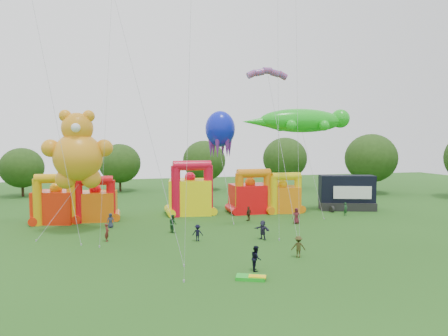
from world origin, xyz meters
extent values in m
plane|color=#1E4814|center=(0.00, 0.00, 0.00)|extent=(160.00, 160.00, 0.00)
cylinder|color=#352314|center=(36.36, 41.96, 1.86)|extent=(0.44, 0.44, 3.72)
ellipsoid|color=#213D12|center=(36.36, 41.96, 6.41)|extent=(9.30, 9.30, 8.89)
cylinder|color=#352314|center=(23.90, 52.33, 1.75)|extent=(0.44, 0.44, 3.51)
ellipsoid|color=#213D12|center=(23.90, 52.33, 6.04)|extent=(8.77, 8.78, 8.39)
cylinder|color=#352314|center=(7.76, 53.97, 1.65)|extent=(0.44, 0.44, 3.30)
ellipsoid|color=#213D12|center=(7.76, 53.97, 5.68)|extent=(8.25, 8.25, 7.88)
cylinder|color=#352314|center=(-8.04, 55.95, 1.55)|extent=(0.44, 0.44, 3.09)
ellipsoid|color=#213D12|center=(-8.04, 55.95, 5.32)|extent=(7.73, 7.72, 7.38)
cylinder|color=#352314|center=(-24.31, 53.24, 1.44)|extent=(0.44, 0.44, 2.88)
ellipsoid|color=#213D12|center=(-24.31, 53.24, 4.96)|extent=(7.20, 7.20, 6.88)
cube|color=red|center=(-15.40, 28.46, 1.87)|extent=(5.39, 4.73, 3.73)
cylinder|color=#E0A00B|center=(-17.19, 27.13, 2.67)|extent=(1.01, 1.01, 5.33)
cylinder|color=#E0A00B|center=(-13.60, 27.13, 2.67)|extent=(1.01, 1.01, 5.33)
cylinder|color=#E0A00B|center=(-15.40, 27.13, 5.33)|extent=(4.09, 1.06, 1.06)
sphere|color=#E0A00B|center=(-15.40, 28.46, 4.03)|extent=(1.40, 1.40, 1.40)
cube|color=#E05D0C|center=(-11.04, 28.78, 1.73)|extent=(5.16, 4.33, 3.45)
cylinder|color=red|center=(-12.89, 27.41, 2.47)|extent=(1.04, 1.04, 4.93)
cylinder|color=red|center=(-9.19, 27.41, 2.47)|extent=(1.04, 1.04, 4.93)
cylinder|color=red|center=(-11.04, 27.41, 4.93)|extent=(4.22, 1.10, 1.10)
sphere|color=red|center=(-11.04, 28.78, 3.75)|extent=(1.40, 1.40, 1.40)
cube|color=yellow|center=(0.77, 29.87, 2.27)|extent=(6.04, 5.15, 4.53)
cylinder|color=red|center=(-1.33, 28.30, 3.24)|extent=(1.19, 1.19, 6.48)
cylinder|color=red|center=(2.88, 28.30, 3.24)|extent=(1.19, 1.19, 6.48)
cylinder|color=red|center=(0.77, 28.30, 6.48)|extent=(4.80, 1.25, 1.25)
sphere|color=red|center=(0.77, 29.87, 4.83)|extent=(1.40, 1.40, 1.40)
cube|color=red|center=(8.76, 28.94, 1.89)|extent=(5.05, 4.07, 3.77)
cylinder|color=orange|center=(6.81, 27.50, 2.69)|extent=(1.10, 1.10, 5.39)
cylinder|color=orange|center=(10.70, 27.50, 2.69)|extent=(1.10, 1.10, 5.39)
cylinder|color=orange|center=(8.76, 27.50, 5.39)|extent=(4.44, 1.15, 1.15)
sphere|color=orange|center=(8.76, 28.94, 4.07)|extent=(1.40, 1.40, 1.40)
cube|color=orange|center=(13.04, 28.13, 1.73)|extent=(5.00, 4.31, 3.45)
cylinder|color=yellow|center=(11.32, 26.86, 2.47)|extent=(0.97, 0.97, 4.93)
cylinder|color=yellow|center=(14.76, 26.86, 2.47)|extent=(0.97, 0.97, 4.93)
cylinder|color=yellow|center=(13.04, 26.86, 4.93)|extent=(3.92, 1.02, 1.02)
sphere|color=yellow|center=(13.04, 28.13, 3.75)|extent=(1.40, 1.40, 1.40)
cube|color=black|center=(22.41, 27.25, 0.55)|extent=(7.90, 4.88, 1.10)
cube|color=black|center=(22.41, 27.45, 2.95)|extent=(7.80, 4.53, 3.71)
cube|color=white|center=(22.41, 26.00, 2.58)|extent=(4.90, 1.61, 1.74)
cylinder|color=black|center=(19.45, 26.13, 0.40)|extent=(0.30, 0.90, 0.90)
cylinder|color=black|center=(25.37, 26.13, 0.40)|extent=(0.30, 0.90, 0.90)
sphere|color=orange|center=(-12.31, 22.52, 7.95)|extent=(5.04, 5.04, 5.04)
sphere|color=orange|center=(-12.31, 22.52, 10.92)|extent=(3.21, 3.21, 3.21)
sphere|color=orange|center=(-13.46, 22.52, 12.18)|extent=(1.26, 1.26, 1.26)
sphere|color=orange|center=(-11.17, 22.52, 12.18)|extent=(1.26, 1.26, 1.26)
sphere|color=orange|center=(-14.95, 22.52, 8.86)|extent=(1.83, 1.83, 1.83)
sphere|color=orange|center=(-9.68, 22.52, 8.86)|extent=(1.83, 1.83, 1.83)
sphere|color=orange|center=(-13.57, 22.52, 5.66)|extent=(2.06, 2.06, 2.06)
sphere|color=orange|center=(-11.05, 22.52, 5.66)|extent=(2.06, 2.06, 2.06)
sphere|color=white|center=(-12.31, 20.97, 10.92)|extent=(0.92, 0.92, 0.92)
ellipsoid|color=green|center=(15.35, 27.27, 12.26)|extent=(11.77, 3.68, 3.13)
sphere|color=green|center=(21.10, 27.27, 12.61)|extent=(2.53, 2.53, 2.53)
cone|color=green|center=(9.38, 27.27, 12.03)|extent=(4.60, 1.84, 1.84)
sphere|color=green|center=(17.65, 29.11, 11.57)|extent=(1.38, 1.38, 1.38)
sphere|color=green|center=(17.65, 25.43, 11.57)|extent=(1.38, 1.38, 1.38)
sphere|color=green|center=(13.05, 29.11, 11.57)|extent=(1.38, 1.38, 1.38)
sphere|color=green|center=(13.05, 25.43, 11.57)|extent=(1.38, 1.38, 1.38)
ellipsoid|color=#0C19C0|center=(5.30, 31.63, 11.22)|extent=(4.08, 4.08, 4.90)
cone|color=#591E8C|center=(6.63, 31.63, 8.97)|extent=(0.92, 0.92, 3.27)
cone|color=#591E8C|center=(5.96, 32.78, 8.97)|extent=(0.92, 0.92, 3.27)
cone|color=#591E8C|center=(4.64, 32.78, 8.97)|extent=(0.92, 0.92, 3.27)
cone|color=#591E8C|center=(3.97, 31.63, 8.97)|extent=(0.92, 0.92, 3.27)
cone|color=#591E8C|center=(4.64, 30.48, 8.97)|extent=(0.92, 0.92, 3.27)
cone|color=#591E8C|center=(5.96, 30.48, 8.97)|extent=(0.92, 0.92, 3.27)
cube|color=green|center=(0.54, 4.29, 0.12)|extent=(2.23, 1.70, 0.24)
cube|color=yellow|center=(0.94, 3.99, 0.26)|extent=(1.34, 1.02, 0.10)
imported|color=#272D42|center=(-9.21, 23.83, 0.80)|extent=(0.79, 0.51, 1.61)
imported|color=#5B1E1A|center=(-9.42, 17.75, 0.86)|extent=(0.54, 0.70, 1.73)
imported|color=#193E1D|center=(-2.84, 19.79, 0.95)|extent=(1.01, 1.12, 1.90)
imported|color=black|center=(-1.00, 15.60, 0.80)|extent=(1.19, 0.96, 1.61)
imported|color=#3B2717|center=(6.76, 23.50, 0.87)|extent=(1.07, 0.96, 1.74)
imported|color=#28253E|center=(5.26, 14.61, 0.95)|extent=(1.43, 1.77, 1.89)
imported|color=#551820|center=(11.60, 20.53, 0.92)|extent=(1.07, 1.01, 1.84)
imported|color=#193E20|center=(19.91, 23.57, 0.84)|extent=(0.73, 0.63, 1.68)
imported|color=black|center=(1.54, 5.97, 0.93)|extent=(0.91, 1.05, 1.87)
imported|color=#373416|center=(6.03, 8.23, 0.90)|extent=(1.32, 1.02, 1.80)
camera|label=1|loc=(-8.18, -21.52, 9.68)|focal=32.00mm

